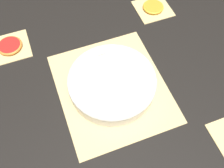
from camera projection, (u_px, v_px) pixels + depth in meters
The scene contains 7 objects.
ground_plane at pixel (112, 88), 0.90m from camera, with size 6.00×6.00×0.00m, color black.
bamboo_mat_center at pixel (112, 88), 0.90m from camera, with size 0.41×0.36×0.01m.
coaster_mat_near_right at pixel (153, 8), 1.10m from camera, with size 0.14×0.14×0.01m.
coaster_mat_far_right at pixel (10, 47), 0.99m from camera, with size 0.14×0.14×0.01m.
fruit_salad_bowl at pixel (112, 82), 0.87m from camera, with size 0.30×0.30×0.06m.
orange_slice_whole at pixel (153, 7), 1.10m from camera, with size 0.09×0.09×0.01m.
grapefruit_slice at pixel (10, 46), 0.99m from camera, with size 0.09×0.09×0.01m.
Camera 1 is at (-0.43, 0.16, 0.78)m, focal length 42.00 mm.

